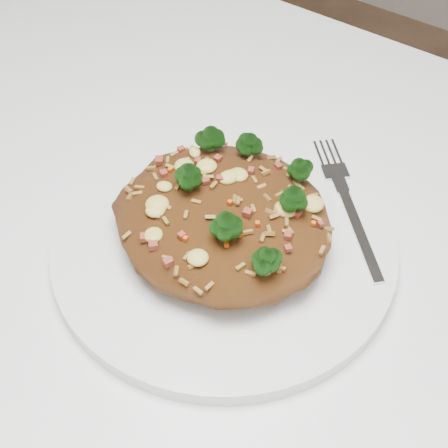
{
  "coord_description": "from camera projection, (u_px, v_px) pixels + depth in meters",
  "views": [
    {
      "loc": [
        0.17,
        -0.22,
        1.14
      ],
      "look_at": [
        -0.02,
        0.04,
        0.78
      ],
      "focal_mm": 50.0,
      "sensor_mm": 36.0,
      "label": 1
    }
  ],
  "objects": [
    {
      "name": "dining_table",
      "position": [
        215.0,
        354.0,
        0.54
      ],
      "size": [
        1.2,
        0.8,
        0.75
      ],
      "color": "white",
      "rests_on": "ground"
    },
    {
      "name": "plate",
      "position": [
        224.0,
        242.0,
        0.5
      ],
      "size": [
        0.27,
        0.27,
        0.01
      ],
      "primitive_type": "cylinder",
      "color": "white",
      "rests_on": "dining_table"
    },
    {
      "name": "fried_rice",
      "position": [
        225.0,
        211.0,
        0.47
      ],
      "size": [
        0.17,
        0.16,
        0.07
      ],
      "color": "brown",
      "rests_on": "plate"
    },
    {
      "name": "fork",
      "position": [
        351.0,
        211.0,
        0.51
      ],
      "size": [
        0.13,
        0.13,
        0.0
      ],
      "rotation": [
        0.0,
        0.0,
        -0.79
      ],
      "color": "silver",
      "rests_on": "plate"
    }
  ]
}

